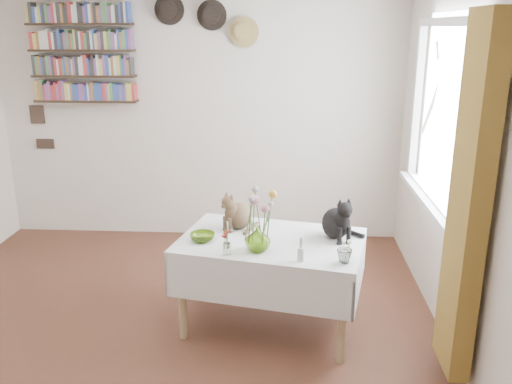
# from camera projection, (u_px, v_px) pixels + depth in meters

# --- Properties ---
(room) EXTENTS (4.08, 4.58, 2.58)m
(room) POSITION_uv_depth(u_px,v_px,m) (141.00, 175.00, 3.23)
(room) COLOR brown
(room) RESTS_ON ground
(window) EXTENTS (0.12, 1.52, 1.32)m
(window) POSITION_uv_depth(u_px,v_px,m) (441.00, 130.00, 3.85)
(window) COLOR white
(window) RESTS_ON room
(curtain) EXTENTS (0.12, 0.38, 2.10)m
(curtain) POSITION_uv_depth(u_px,v_px,m) (469.00, 203.00, 3.04)
(curtain) COLOR brown
(curtain) RESTS_ON room
(dining_table) EXTENTS (1.40, 1.05, 0.67)m
(dining_table) POSITION_uv_depth(u_px,v_px,m) (271.00, 261.00, 3.83)
(dining_table) COLOR white
(dining_table) RESTS_ON room
(tabby_cat) EXTENTS (0.31, 0.31, 0.29)m
(tabby_cat) POSITION_uv_depth(u_px,v_px,m) (240.00, 209.00, 3.97)
(tabby_cat) COLOR brown
(tabby_cat) RESTS_ON dining_table
(black_cat) EXTENTS (0.30, 0.34, 0.32)m
(black_cat) POSITION_uv_depth(u_px,v_px,m) (336.00, 215.00, 3.78)
(black_cat) COLOR black
(black_cat) RESTS_ON dining_table
(flower_vase) EXTENTS (0.18, 0.18, 0.17)m
(flower_vase) POSITION_uv_depth(u_px,v_px,m) (258.00, 239.00, 3.56)
(flower_vase) COLOR #9CC738
(flower_vase) RESTS_ON dining_table
(green_bowl) EXTENTS (0.23, 0.23, 0.05)m
(green_bowl) POSITION_uv_depth(u_px,v_px,m) (202.00, 237.00, 3.75)
(green_bowl) COLOR #9CC738
(green_bowl) RESTS_ON dining_table
(drinking_glass) EXTENTS (0.13, 0.13, 0.09)m
(drinking_glass) POSITION_uv_depth(u_px,v_px,m) (344.00, 256.00, 3.40)
(drinking_glass) COLOR white
(drinking_glass) RESTS_ON dining_table
(candlestick) EXTENTS (0.05, 0.05, 0.16)m
(candlestick) POSITION_uv_depth(u_px,v_px,m) (301.00, 253.00, 3.42)
(candlestick) COLOR white
(candlestick) RESTS_ON dining_table
(berry_jar) EXTENTS (0.05, 0.05, 0.19)m
(berry_jar) POSITION_uv_depth(u_px,v_px,m) (227.00, 242.00, 3.51)
(berry_jar) COLOR white
(berry_jar) RESTS_ON dining_table
(porcelain_figurine) EXTENTS (0.05, 0.05, 0.09)m
(porcelain_figurine) POSITION_uv_depth(u_px,v_px,m) (349.00, 247.00, 3.54)
(porcelain_figurine) COLOR white
(porcelain_figurine) RESTS_ON dining_table
(flower_bouquet) EXTENTS (0.17, 0.13, 0.39)m
(flower_bouquet) POSITION_uv_depth(u_px,v_px,m) (258.00, 202.00, 3.50)
(flower_bouquet) COLOR #4C7233
(flower_bouquet) RESTS_ON flower_vase
(bookshelf_unit) EXTENTS (1.00, 0.16, 0.91)m
(bookshelf_unit) POSITION_uv_depth(u_px,v_px,m) (82.00, 54.00, 5.18)
(bookshelf_unit) COLOR #312215
(bookshelf_unit) RESTS_ON room
(wall_hats) EXTENTS (0.98, 0.09, 0.48)m
(wall_hats) POSITION_uv_depth(u_px,v_px,m) (208.00, 19.00, 5.05)
(wall_hats) COLOR black
(wall_hats) RESTS_ON room
(wall_art_plaques) EXTENTS (0.21, 0.02, 0.44)m
(wall_art_plaques) POSITION_uv_depth(u_px,v_px,m) (40.00, 127.00, 5.49)
(wall_art_plaques) COLOR #38281E
(wall_art_plaques) RESTS_ON room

